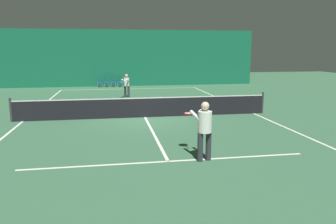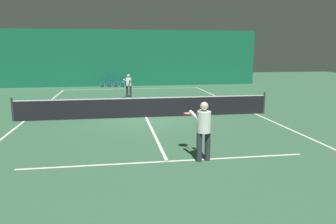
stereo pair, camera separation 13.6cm
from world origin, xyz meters
The scene contains 15 objects.
ground_plane centered at (0.00, 0.00, 0.00)m, with size 60.00×60.00×0.00m, color #386647.
backdrop_curtain centered at (0.00, 14.22, 2.46)m, with size 23.00×0.12×4.92m.
court_line_baseline_far centered at (0.00, 11.90, 0.00)m, with size 11.00×0.10×0.00m.
court_line_service_far centered at (0.00, 6.40, 0.00)m, with size 8.25×0.10×0.00m.
court_line_service_near centered at (0.00, -6.40, 0.00)m, with size 8.25×0.10×0.00m.
court_line_sideline_left centered at (-5.50, 0.00, 0.00)m, with size 0.10×23.80×0.00m.
court_line_sideline_right centered at (5.50, 0.00, 0.00)m, with size 0.10×23.80×0.00m.
court_line_centre centered at (0.00, 0.00, 0.00)m, with size 0.10×12.80×0.00m.
tennis_net centered at (0.00, 0.00, 0.51)m, with size 12.00×0.10×1.07m.
player_near centered at (1.02, -6.46, 1.00)m, with size 0.66×1.42×1.72m.
player_far centered at (-0.52, 6.95, 0.91)m, with size 0.79×1.34×1.57m.
courtside_chair_0 centered at (-2.42, 13.67, 0.49)m, with size 0.44×0.44×0.84m.
courtside_chair_1 centered at (-1.85, 13.67, 0.49)m, with size 0.44×0.44×0.84m.
courtside_chair_2 centered at (-1.27, 13.67, 0.49)m, with size 0.44×0.44×0.84m.
courtside_chair_3 centered at (-0.70, 13.67, 0.49)m, with size 0.44×0.44×0.84m.
Camera 2 is at (-1.41, -15.23, 3.13)m, focal length 35.00 mm.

